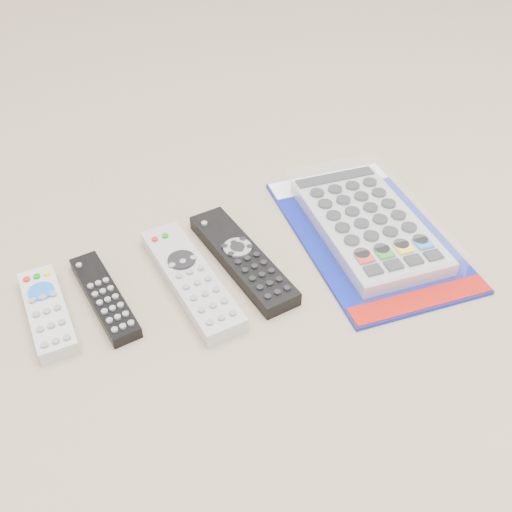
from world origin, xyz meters
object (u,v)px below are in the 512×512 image
remote_silver_dvd (191,279)px  jumbo_remote_packaged (368,223)px  remote_large_black (242,258)px  remote_slim_black (104,297)px  remote_small_grey (47,311)px

remote_silver_dvd → jumbo_remote_packaged: jumbo_remote_packaged is taller
remote_silver_dvd → remote_large_black: size_ratio=1.02×
remote_slim_black → remote_silver_dvd: 0.11m
remote_small_grey → jumbo_remote_packaged: 0.46m
remote_large_black → jumbo_remote_packaged: bearing=-10.3°
remote_silver_dvd → remote_slim_black: bearing=166.6°
remote_small_grey → remote_silver_dvd: remote_silver_dvd is taller
remote_slim_black → remote_small_grey: bearing=171.8°
remote_small_grey → remote_large_black: 0.26m
remote_slim_black → remote_silver_dvd: bearing=-15.5°
remote_small_grey → jumbo_remote_packaged: (0.46, -0.06, 0.01)m
jumbo_remote_packaged → remote_slim_black: bearing=-177.4°
remote_silver_dvd → remote_small_grey: bearing=169.4°
remote_small_grey → remote_slim_black: 0.07m
remote_small_grey → remote_silver_dvd: 0.19m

